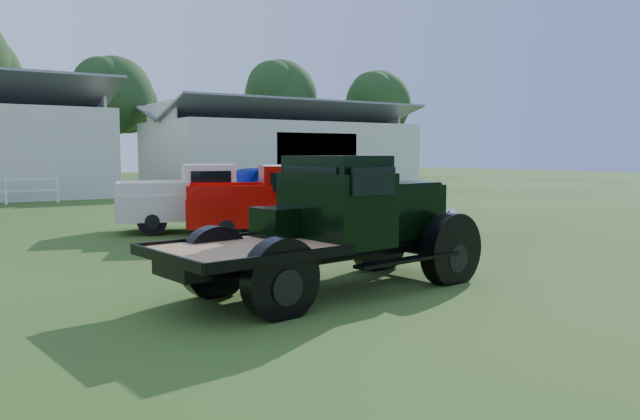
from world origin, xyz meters
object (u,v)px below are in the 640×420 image
misc_car_grey (309,183)px  misc_car_blue (272,186)px  red_pickup (285,201)px  white_pickup (205,198)px  vintage_flatbed (331,224)px

misc_car_grey → misc_car_blue: bearing=129.2°
red_pickup → white_pickup: (-1.13, 2.43, -0.03)m
red_pickup → misc_car_grey: red_pickup is taller
vintage_flatbed → misc_car_blue: size_ratio=1.07×
red_pickup → white_pickup: red_pickup is taller
misc_car_blue → misc_car_grey: bearing=-57.5°
vintage_flatbed → misc_car_grey: 18.00m
vintage_flatbed → misc_car_grey: (9.27, 15.42, -0.23)m
vintage_flatbed → misc_car_blue: 14.92m
vintage_flatbed → white_pickup: bearing=74.0°
misc_car_blue → red_pickup: bearing=152.3°
vintage_flatbed → white_pickup: size_ratio=1.09×
white_pickup → misc_car_grey: white_pickup is taller
vintage_flatbed → misc_car_blue: bearing=58.1°
red_pickup → misc_car_blue: bearing=86.4°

